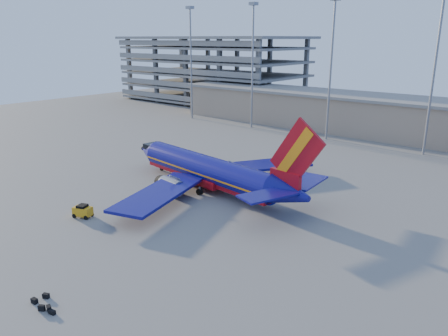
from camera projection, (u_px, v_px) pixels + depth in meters
The scene contains 7 objects.
ground at pixel (195, 204), 57.09m from camera, with size 220.00×220.00×0.00m, color slate.
terminal_building at pixel (418, 120), 92.29m from camera, with size 122.00×16.00×8.50m.
parking_garage at pixel (213, 66), 146.30m from camera, with size 62.00×32.00×21.40m.
light_mast_row at pixel (380, 56), 82.78m from camera, with size 101.60×1.60×28.65m.
aircraft_main at pixel (211, 171), 62.01m from camera, with size 36.58×34.99×12.41m.
baggage_tug at pixel (83, 211), 52.70m from camera, with size 2.53×2.02×1.59m.
luggage_pile at pixel (44, 305), 35.17m from camera, with size 3.10×1.63×0.50m.
Camera 1 is at (37.16, -38.48, 20.84)m, focal length 35.00 mm.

